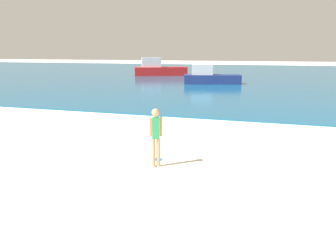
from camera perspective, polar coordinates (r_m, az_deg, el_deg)
name	(u,v)px	position (r m, az deg, el deg)	size (l,w,h in m)	color
ground	(59,251)	(5.42, -18.66, -20.22)	(200.00, 200.00, 0.00)	silver
water	(246,74)	(43.94, 13.59, 8.91)	(160.00, 60.00, 0.06)	#14567F
person_standing	(156,134)	(8.19, -2.18, -1.43)	(0.32, 0.21, 1.53)	tan
frisbee	(158,159)	(8.94, -1.81, -5.89)	(0.24, 0.24, 0.03)	blue
boat_near	(210,77)	(29.72, 7.42, 8.56)	(5.29, 2.85, 1.72)	navy
boat_far	(159,69)	(39.89, -1.68, 9.99)	(6.59, 4.44, 2.15)	red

